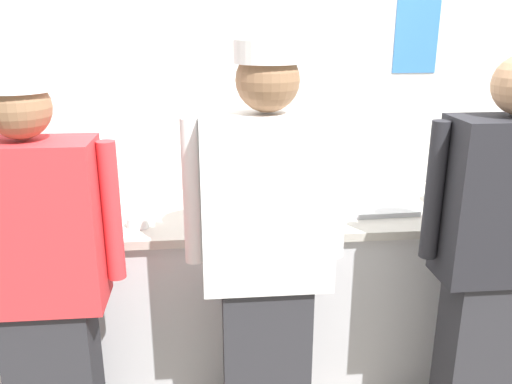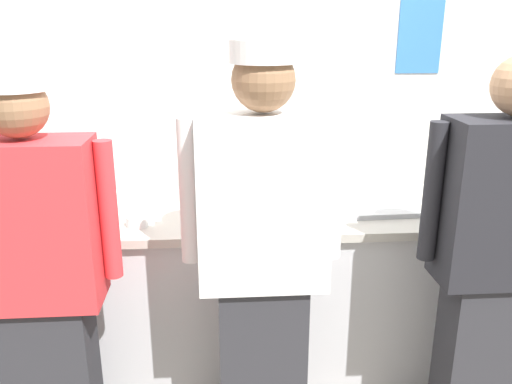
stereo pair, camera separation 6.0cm
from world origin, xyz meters
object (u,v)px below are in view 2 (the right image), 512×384
(ramekin_green_sauce, at_px, (306,194))
(ramekin_yellow_sauce, at_px, (137,220))
(chef_near_left, at_px, (40,278))
(ramekin_orange_sauce, at_px, (103,200))
(mixing_bowl_steel, at_px, (51,208))
(chef_center, at_px, (263,257))
(plate_stack_front, at_px, (453,196))
(squeeze_bottle_secondary, at_px, (504,190))
(ramekin_red_sauce, at_px, (29,197))
(squeeze_bottle_primary, at_px, (504,186))
(deli_cup, at_px, (82,193))
(sheet_tray, at_px, (364,207))
(chef_far_right, at_px, (496,260))

(ramekin_green_sauce, height_order, ramekin_yellow_sauce, ramekin_yellow_sauce)
(chef_near_left, distance_m, ramekin_orange_sauce, 0.78)
(mixing_bowl_steel, bearing_deg, chef_center, -28.83)
(plate_stack_front, height_order, squeeze_bottle_secondary, squeeze_bottle_secondary)
(ramekin_red_sauce, bearing_deg, plate_stack_front, -5.82)
(squeeze_bottle_primary, height_order, ramekin_red_sauce, squeeze_bottle_primary)
(chef_center, relative_size, squeeze_bottle_primary, 8.96)
(chef_center, distance_m, ramekin_green_sauce, 0.84)
(ramekin_yellow_sauce, bearing_deg, deli_cup, 132.26)
(chef_near_left, xyz_separation_m, squeeze_bottle_secondary, (2.10, 0.55, 0.13))
(chef_center, height_order, sheet_tray, chef_center)
(chef_far_right, relative_size, plate_stack_front, 9.02)
(chef_near_left, height_order, ramekin_green_sauce, chef_near_left)
(mixing_bowl_steel, bearing_deg, squeeze_bottle_secondary, 0.10)
(plate_stack_front, relative_size, ramekin_orange_sauce, 1.79)
(ramekin_yellow_sauce, bearing_deg, mixing_bowl_steel, 166.63)
(mixing_bowl_steel, bearing_deg, sheet_tray, 2.02)
(sheet_tray, xyz_separation_m, ramekin_red_sauce, (-1.73, 0.25, 0.01))
(plate_stack_front, xyz_separation_m, mixing_bowl_steel, (-1.99, -0.08, 0.02))
(squeeze_bottle_secondary, distance_m, ramekin_red_sauce, 2.44)
(sheet_tray, distance_m, ramekin_yellow_sauce, 1.12)
(chef_near_left, xyz_separation_m, sheet_tray, (1.41, 0.60, 0.04))
(ramekin_green_sauce, bearing_deg, ramekin_red_sauce, 178.24)
(plate_stack_front, relative_size, deli_cup, 1.99)
(mixing_bowl_steel, xyz_separation_m, ramekin_green_sauce, (1.26, 0.26, -0.04))
(ramekin_red_sauce, bearing_deg, ramekin_orange_sauce, -10.38)
(plate_stack_front, height_order, deli_cup, same)
(chef_center, bearing_deg, ramekin_red_sauce, 144.50)
(chef_near_left, distance_m, ramekin_red_sauce, 0.90)
(chef_center, bearing_deg, ramekin_yellow_sauce, 141.73)
(ramekin_green_sauce, height_order, deli_cup, deli_cup)
(mixing_bowl_steel, xyz_separation_m, ramekin_red_sauce, (-0.20, 0.30, -0.04))
(ramekin_orange_sauce, bearing_deg, sheet_tray, -7.51)
(squeeze_bottle_secondary, bearing_deg, deli_cup, 172.76)
(chef_center, relative_size, deli_cup, 18.50)
(deli_cup, bearing_deg, mixing_bowl_steel, -105.24)
(chef_near_left, distance_m, ramekin_yellow_sauce, 0.54)
(chef_near_left, xyz_separation_m, chef_center, (0.85, 0.02, 0.05))
(mixing_bowl_steel, relative_size, ramekin_green_sauce, 3.58)
(mixing_bowl_steel, bearing_deg, ramekin_green_sauce, 11.51)
(ramekin_orange_sauce, bearing_deg, ramekin_green_sauce, 1.48)
(chef_far_right, relative_size, ramekin_green_sauce, 17.64)
(squeeze_bottle_secondary, bearing_deg, mixing_bowl_steel, -179.90)
(ramekin_green_sauce, relative_size, ramekin_orange_sauce, 0.92)
(mixing_bowl_steel, height_order, ramekin_orange_sauce, mixing_bowl_steel)
(chef_far_right, height_order, mixing_bowl_steel, chef_far_right)
(chef_center, bearing_deg, sheet_tray, 45.93)
(ramekin_yellow_sauce, bearing_deg, squeeze_bottle_secondary, 3.26)
(plate_stack_front, bearing_deg, ramekin_yellow_sauce, -173.58)
(plate_stack_front, xyz_separation_m, squeeze_bottle_primary, (0.27, 0.01, 0.05))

